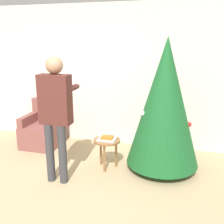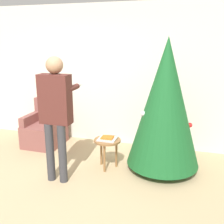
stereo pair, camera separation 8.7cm
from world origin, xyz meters
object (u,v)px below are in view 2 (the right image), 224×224
(christmas_tree, at_px, (165,103))
(armchair, at_px, (46,129))
(person_standing, at_px, (56,108))
(side_stool, at_px, (107,144))

(christmas_tree, distance_m, armchair, 2.52)
(armchair, relative_size, person_standing, 0.49)
(armchair, xyz_separation_m, side_stool, (1.50, -0.61, 0.10))
(person_standing, bearing_deg, armchair, 127.98)
(armchair, xyz_separation_m, person_standing, (0.91, -1.16, 0.79))
(armchair, bearing_deg, side_stool, -22.34)
(christmas_tree, bearing_deg, armchair, 170.55)
(christmas_tree, distance_m, side_stool, 1.12)
(person_standing, bearing_deg, christmas_tree, 27.96)
(side_stool, bearing_deg, christmas_tree, 14.44)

